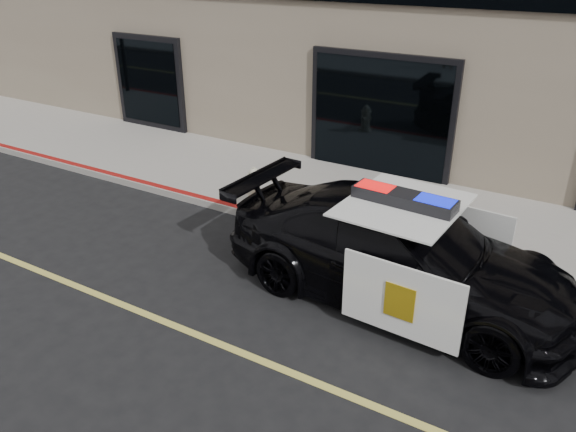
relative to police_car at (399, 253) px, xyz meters
The scene contains 4 objects.
ground 2.75m from the police_car, 118.00° to the right, with size 120.00×120.00×0.00m, color black.
sidewalk_n 3.26m from the police_car, 112.86° to the left, with size 60.00×3.50×0.15m, color gray.
police_car is the anchor object (origin of this frame).
fire_hydrant 4.09m from the police_car, 156.04° to the left, with size 0.34×0.47×0.75m.
Camera 1 is at (3.53, -4.86, 4.95)m, focal length 35.00 mm.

